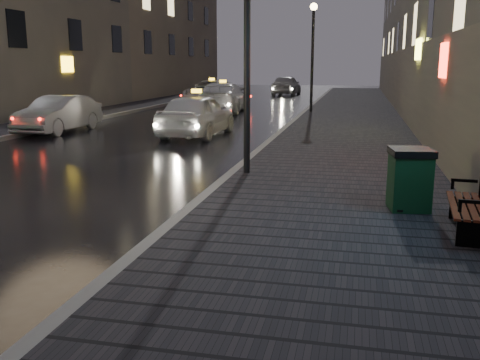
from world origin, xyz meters
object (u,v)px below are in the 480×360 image
(trash_bin, at_px, (410,179))
(car_left_mid, at_px, (59,114))
(taxi_mid, at_px, (223,97))
(taxi_far, at_px, (212,92))
(bench, at_px, (476,204))
(car_far, at_px, (286,85))
(lamp_far, at_px, (313,44))
(lamp_near, at_px, (247,17))
(taxi_near, at_px, (197,115))

(trash_bin, height_order, car_left_mid, car_left_mid)
(taxi_mid, relative_size, taxi_far, 0.98)
(car_left_mid, bearing_deg, bench, -37.33)
(bench, distance_m, car_far, 36.89)
(lamp_far, relative_size, trash_bin, 5.17)
(lamp_near, xyz_separation_m, trash_bin, (3.25, -2.41, -2.82))
(lamp_near, distance_m, taxi_near, 7.95)
(car_left_mid, distance_m, taxi_mid, 10.30)
(lamp_far, xyz_separation_m, taxi_far, (-6.72, 5.43, -2.73))
(bench, xyz_separation_m, car_left_mid, (-12.69, 10.28, 0.11))
(taxi_mid, xyz_separation_m, car_far, (1.19, 16.32, 0.02))
(lamp_far, xyz_separation_m, taxi_near, (-3.21, -9.25, -2.73))
(trash_bin, bearing_deg, taxi_near, 117.29)
(taxi_mid, bearing_deg, taxi_far, -73.17)
(lamp_near, distance_m, taxi_mid, 17.13)
(lamp_far, distance_m, taxi_far, 9.06)
(taxi_mid, bearing_deg, lamp_far, 172.18)
(bench, xyz_separation_m, car_far, (-7.55, 36.11, 0.23))
(bench, distance_m, taxi_near, 12.59)
(lamp_far, bearing_deg, taxi_near, -109.13)
(bench, bearing_deg, lamp_near, 143.96)
(lamp_far, distance_m, taxi_near, 10.17)
(lamp_near, distance_m, car_far, 32.87)
(lamp_near, distance_m, bench, 6.13)
(lamp_far, bearing_deg, trash_bin, -79.98)
(lamp_far, height_order, taxi_mid, lamp_far)
(bench, xyz_separation_m, taxi_near, (-7.27, 10.28, 0.19))
(bench, xyz_separation_m, taxi_mid, (-8.74, 19.79, 0.21))
(lamp_far, bearing_deg, taxi_far, 141.05)
(lamp_near, xyz_separation_m, taxi_near, (-3.21, 6.75, -2.73))
(car_left_mid, height_order, car_far, car_far)
(trash_bin, relative_size, car_left_mid, 0.25)
(taxi_mid, bearing_deg, bench, 109.12)
(car_far, bearing_deg, car_left_mid, 81.42)
(lamp_near, height_order, bench, lamp_near)
(lamp_near, bearing_deg, trash_bin, -36.50)
(bench, relative_size, taxi_far, 0.31)
(lamp_near, relative_size, car_left_mid, 1.29)
(taxi_far, relative_size, car_far, 1.16)
(taxi_near, xyz_separation_m, taxi_mid, (-1.46, 9.51, 0.02))
(lamp_far, height_order, trash_bin, lamp_far)
(bench, relative_size, car_left_mid, 0.41)
(trash_bin, bearing_deg, taxi_far, 104.77)
(lamp_far, bearing_deg, car_left_mid, -132.98)
(car_far, bearing_deg, taxi_far, 76.52)
(trash_bin, bearing_deg, bench, -62.12)
(trash_bin, bearing_deg, car_left_mid, 134.46)
(lamp_far, xyz_separation_m, car_left_mid, (-8.62, -9.26, -2.81))
(bench, height_order, car_left_mid, car_left_mid)
(lamp_near, height_order, taxi_near, lamp_near)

